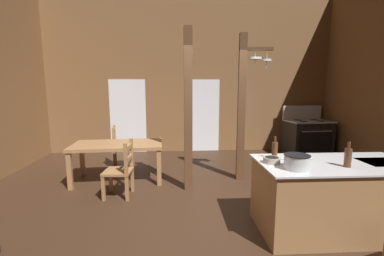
% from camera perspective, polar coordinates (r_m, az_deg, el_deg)
% --- Properties ---
extents(ground_plane, '(8.69, 8.25, 0.10)m').
position_cam_1_polar(ground_plane, '(4.00, 3.32, -18.62)').
color(ground_plane, '#382316').
extents(wall_back, '(8.69, 0.14, 4.46)m').
position_cam_1_polar(wall_back, '(7.34, -0.31, 12.20)').
color(wall_back, brown).
rests_on(wall_back, ground_plane).
extents(glazed_door_back_left, '(1.00, 0.01, 2.05)m').
position_cam_1_polar(glazed_door_back_left, '(7.40, -14.13, 2.55)').
color(glazed_door_back_left, white).
rests_on(glazed_door_back_left, ground_plane).
extents(glazed_panel_back_right, '(0.84, 0.01, 2.05)m').
position_cam_1_polar(glazed_panel_back_right, '(7.33, 2.82, 2.75)').
color(glazed_panel_back_right, white).
rests_on(glazed_panel_back_right, ground_plane).
extents(kitchen_island, '(2.17, 0.98, 0.89)m').
position_cam_1_polar(kitchen_island, '(3.83, 30.75, -13.06)').
color(kitchen_island, '#9E7044').
rests_on(kitchen_island, ground_plane).
extents(stove_range, '(1.18, 0.87, 1.32)m').
position_cam_1_polar(stove_range, '(7.72, 24.41, -1.79)').
color(stove_range, black).
rests_on(stove_range, ground_plane).
extents(support_post_with_pot_rack, '(0.63, 0.26, 2.81)m').
position_cam_1_polar(support_post_with_pot_rack, '(5.02, 11.36, 5.44)').
color(support_post_with_pot_rack, brown).
rests_on(support_post_with_pot_rack, ground_plane).
extents(support_post_center, '(0.14, 0.14, 2.81)m').
position_cam_1_polar(support_post_center, '(4.41, -0.86, 3.77)').
color(support_post_center, brown).
rests_on(support_post_center, ground_plane).
extents(dining_table, '(1.75, 1.01, 0.74)m').
position_cam_1_polar(dining_table, '(5.18, -16.26, -4.29)').
color(dining_table, '#9E7044').
rests_on(dining_table, ground_plane).
extents(ladderback_chair_near_window, '(0.47, 0.47, 0.95)m').
position_cam_1_polar(ladderback_chair_near_window, '(4.45, -15.57, -9.06)').
color(ladderback_chair_near_window, '#9E7044').
rests_on(ladderback_chair_near_window, ground_plane).
extents(ladderback_chair_by_post, '(0.50, 0.50, 0.95)m').
position_cam_1_polar(ladderback_chair_by_post, '(6.12, -15.66, -4.21)').
color(ladderback_chair_by_post, '#9E7044').
rests_on(ladderback_chair_by_post, ground_plane).
extents(stockpot_on_counter, '(0.35, 0.29, 0.17)m').
position_cam_1_polar(stockpot_on_counter, '(3.11, 22.40, -7.05)').
color(stockpot_on_counter, silver).
rests_on(stockpot_on_counter, kitchen_island).
extents(mixing_bowl_on_counter, '(0.20, 0.20, 0.07)m').
position_cam_1_polar(mixing_bowl_on_counter, '(3.28, 17.39, -6.86)').
color(mixing_bowl_on_counter, '#B2A893').
rests_on(mixing_bowl_on_counter, kitchen_island).
extents(bottle_tall_on_counter, '(0.07, 0.07, 0.29)m').
position_cam_1_polar(bottle_tall_on_counter, '(3.46, 18.01, -4.70)').
color(bottle_tall_on_counter, '#56331E').
rests_on(bottle_tall_on_counter, kitchen_island).
extents(bottle_short_on_counter, '(0.08, 0.08, 0.30)m').
position_cam_1_polar(bottle_short_on_counter, '(3.46, 31.52, -5.57)').
color(bottle_short_on_counter, '#56331E').
rests_on(bottle_short_on_counter, kitchen_island).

